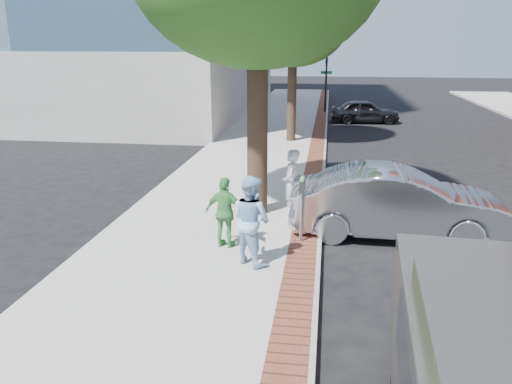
% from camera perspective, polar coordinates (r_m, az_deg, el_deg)
% --- Properties ---
extents(ground, '(120.00, 120.00, 0.00)m').
position_cam_1_polar(ground, '(11.22, 1.82, -6.25)').
color(ground, black).
rests_on(ground, ground).
extents(sidewalk, '(5.00, 60.00, 0.15)m').
position_cam_1_polar(sidewalk, '(18.96, 0.05, 3.57)').
color(sidewalk, '#9E9991').
rests_on(sidewalk, ground).
extents(brick_strip, '(0.60, 60.00, 0.01)m').
position_cam_1_polar(brick_strip, '(18.76, 6.73, 3.57)').
color(brick_strip, brown).
rests_on(brick_strip, sidewalk).
extents(curb, '(0.10, 60.00, 0.15)m').
position_cam_1_polar(curb, '(18.77, 7.79, 3.29)').
color(curb, gray).
rests_on(curb, ground).
extents(office_base, '(18.20, 22.20, 4.00)m').
position_cam_1_polar(office_base, '(35.31, -15.73, 12.21)').
color(office_base, gray).
rests_on(office_base, ground).
extents(signal_near, '(0.70, 0.15, 3.80)m').
position_cam_1_polar(signal_near, '(32.35, 8.02, 12.75)').
color(signal_near, black).
rests_on(signal_near, ground).
extents(tree_far, '(4.80, 4.80, 7.14)m').
position_cam_1_polar(tree_far, '(22.36, 4.29, 19.00)').
color(tree_far, black).
rests_on(tree_far, sidewalk).
extents(parking_meter, '(0.12, 0.32, 1.47)m').
position_cam_1_polar(parking_meter, '(10.80, 5.28, -0.44)').
color(parking_meter, gray).
rests_on(parking_meter, sidewalk).
extents(person_gray, '(0.42, 0.63, 1.73)m').
position_cam_1_polar(person_gray, '(12.39, 4.01, 0.94)').
color(person_gray, '#A9A9AE').
rests_on(person_gray, sidewalk).
extents(person_officer, '(1.10, 1.06, 1.79)m').
position_cam_1_polar(person_officer, '(9.78, -0.58, -3.21)').
color(person_officer, '#96C5E8').
rests_on(person_officer, sidewalk).
extents(person_green, '(0.96, 0.55, 1.54)m').
position_cam_1_polar(person_green, '(10.59, -3.51, -2.36)').
color(person_green, '#45994D').
rests_on(person_green, sidewalk).
extents(sedan_silver, '(4.92, 1.73, 1.62)m').
position_cam_1_polar(sedan_silver, '(12.01, 15.85, -1.23)').
color(sedan_silver, '#AAACB1').
rests_on(sedan_silver, ground).
extents(bg_car, '(3.93, 1.83, 1.30)m').
position_cam_1_polar(bg_car, '(29.28, 12.36, 8.99)').
color(bg_car, black).
rests_on(bg_car, ground).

